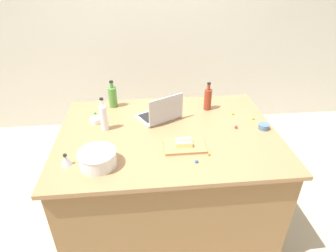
{
  "coord_description": "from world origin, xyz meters",
  "views": [
    {
      "loc": [
        -0.18,
        -1.75,
        2.0
      ],
      "look_at": [
        0.0,
        0.0,
        0.95
      ],
      "focal_mm": 30.23,
      "sensor_mm": 36.0,
      "label": 1
    }
  ],
  "objects": [
    {
      "name": "laptop",
      "position": [
        -0.04,
        0.2,
        0.95
      ],
      "size": [
        0.38,
        0.35,
        0.22
      ],
      "color": "#B7B7BC",
      "rests_on": "island_counter"
    },
    {
      "name": "ramekin_medium",
      "position": [
        -0.54,
        0.19,
        0.92
      ],
      "size": [
        0.08,
        0.08,
        0.04
      ],
      "primitive_type": "cylinder",
      "color": "white",
      "rests_on": "island_counter"
    },
    {
      "name": "mixing_bowl_large",
      "position": [
        -0.46,
        -0.34,
        0.95
      ],
      "size": [
        0.23,
        0.23,
        0.1
      ],
      "color": "white",
      "rests_on": "island_counter"
    },
    {
      "name": "candy_5",
      "position": [
        0.55,
        0.21,
        0.91
      ],
      "size": [
        0.02,
        0.02,
        0.02
      ],
      "primitive_type": "sphere",
      "color": "yellow",
      "rests_on": "island_counter"
    },
    {
      "name": "candy_2",
      "position": [
        0.51,
        0.0,
        0.91
      ],
      "size": [
        0.02,
        0.02,
        0.02
      ],
      "primitive_type": "sphere",
      "color": "red",
      "rests_on": "island_counter"
    },
    {
      "name": "butter_stick_right",
      "position": [
        0.08,
        -0.18,
        0.94
      ],
      "size": [
        0.11,
        0.04,
        0.04
      ],
      "primitive_type": "cube",
      "rotation": [
        0.0,
        0.0,
        0.08
      ],
      "color": "#F4E58C",
      "rests_on": "cutting_board"
    },
    {
      "name": "candy_1",
      "position": [
        0.24,
        -0.31,
        0.91
      ],
      "size": [
        0.02,
        0.02,
        0.02
      ],
      "primitive_type": "sphere",
      "color": "orange",
      "rests_on": "island_counter"
    },
    {
      "name": "candy_3",
      "position": [
        0.69,
        0.12,
        0.91
      ],
      "size": [
        0.02,
        0.02,
        0.02
      ],
      "primitive_type": "sphere",
      "color": "yellow",
      "rests_on": "island_counter"
    },
    {
      "name": "candy_4",
      "position": [
        0.14,
        -0.38,
        0.91
      ],
      "size": [
        0.02,
        0.02,
        0.02
      ],
      "primitive_type": "sphere",
      "color": "blue",
      "rests_on": "island_counter"
    },
    {
      "name": "butter_stick_left",
      "position": [
        0.08,
        -0.22,
        0.94
      ],
      "size": [
        0.11,
        0.04,
        0.04
      ],
      "primitive_type": "cube",
      "rotation": [
        0.0,
        0.0,
        -0.02
      ],
      "color": "#F4E58C",
      "rests_on": "cutting_board"
    },
    {
      "name": "wall_back",
      "position": [
        0.0,
        1.82,
        1.3
      ],
      "size": [
        8.0,
        0.1,
        2.6
      ],
      "primitive_type": "cube",
      "color": "beige",
      "rests_on": "ground"
    },
    {
      "name": "island_counter",
      "position": [
        0.0,
        0.0,
        0.45
      ],
      "size": [
        1.59,
        1.16,
        0.9
      ],
      "color": "olive",
      "rests_on": "ground"
    },
    {
      "name": "bottle_vinegar",
      "position": [
        -0.46,
        0.08,
        1.0
      ],
      "size": [
        0.06,
        0.06,
        0.25
      ],
      "color": "white",
      "rests_on": "island_counter"
    },
    {
      "name": "bottle_soy",
      "position": [
        0.36,
        0.33,
        1.0
      ],
      "size": [
        0.06,
        0.06,
        0.24
      ],
      "color": "maroon",
      "rests_on": "island_counter"
    },
    {
      "name": "ground_plane",
      "position": [
        0.0,
        0.0,
        0.0
      ],
      "size": [
        12.0,
        12.0,
        0.0
      ],
      "primitive_type": "plane",
      "color": "#B7A88E"
    },
    {
      "name": "candy_0",
      "position": [
        -0.57,
        0.34,
        0.91
      ],
      "size": [
        0.02,
        0.02,
        0.02
      ],
      "primitive_type": "sphere",
      "color": "green",
      "rests_on": "island_counter"
    },
    {
      "name": "bottle_olive",
      "position": [
        -0.42,
        0.46,
        0.99
      ],
      "size": [
        0.07,
        0.07,
        0.23
      ],
      "color": "#4C8C38",
      "rests_on": "island_counter"
    },
    {
      "name": "kitchen_timer",
      "position": [
        -0.66,
        -0.32,
        0.94
      ],
      "size": [
        0.07,
        0.07,
        0.08
      ],
      "color": "#B2B2B7",
      "rests_on": "island_counter"
    },
    {
      "name": "ramekin_small",
      "position": [
        0.71,
        -0.03,
        0.92
      ],
      "size": [
        0.08,
        0.08,
        0.04
      ],
      "primitive_type": "cylinder",
      "color": "slate",
      "rests_on": "island_counter"
    },
    {
      "name": "cutting_board",
      "position": [
        0.09,
        -0.2,
        0.91
      ],
      "size": [
        0.28,
        0.18,
        0.02
      ],
      "primitive_type": "cube",
      "color": "#AD7F4C",
      "rests_on": "island_counter"
    }
  ]
}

